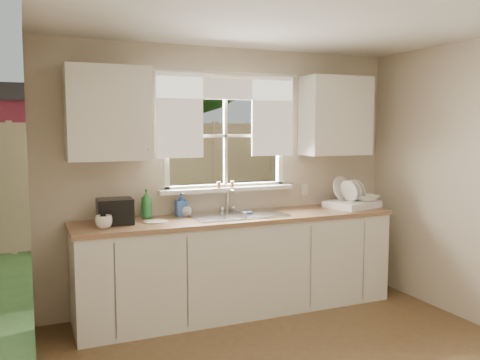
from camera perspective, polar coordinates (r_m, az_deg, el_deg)
name	(u,v)px	position (r m, az deg, el deg)	size (l,w,h in m)	color
room_walls	(350,209)	(3.19, 12.20, -3.15)	(3.62, 4.02, 2.50)	beige
window	(226,153)	(4.98, -1.58, 3.08)	(1.38, 0.16, 1.06)	white
curtains	(228,106)	(4.93, -1.38, 8.26)	(1.50, 0.03, 0.81)	white
base_cabinets	(239,265)	(4.86, -0.14, -9.58)	(3.00, 0.62, 0.87)	white
countertop	(239,218)	(4.75, -0.14, -4.29)	(3.04, 0.65, 0.04)	#976D4B
upper_cabinet_left	(108,114)	(4.51, -14.59, 7.23)	(0.70, 0.33, 0.80)	white
upper_cabinet_right	(336,116)	(5.36, 10.73, 7.07)	(0.70, 0.33, 0.80)	white
wall_outlet	(304,190)	(5.39, 7.23, -1.09)	(0.08, 0.01, 0.12)	beige
sill_jars	(226,184)	(4.94, -1.64, -0.50)	(0.18, 0.04, 0.06)	brown
backyard	(141,47)	(11.44, -11.04, 14.49)	(20.00, 10.00, 6.13)	#335421
sink	(237,223)	(4.79, -0.29, -4.84)	(0.88, 0.52, 0.40)	#B7B7BC
dish_rack	(352,201)	(5.37, 12.43, -2.37)	(0.60, 0.51, 0.32)	white
bowl	(366,198)	(5.41, 14.00, -1.96)	(0.24, 0.24, 0.06)	white
soap_bottle_a	(147,204)	(4.68, -10.46, -2.65)	(0.10, 0.10, 0.27)	#287C36
soap_bottle_b	(181,204)	(4.75, -6.62, -2.75)	(0.10, 0.10, 0.22)	blue
soap_bottle_c	(186,208)	(4.75, -6.13, -3.19)	(0.11, 0.11, 0.15)	beige
saucer	(156,222)	(4.49, -9.45, -4.63)	(0.20, 0.20, 0.01)	white
cup	(104,222)	(4.30, -15.05, -4.57)	(0.14, 0.14, 0.11)	white
black_appliance	(115,211)	(4.48, -13.88, -3.42)	(0.30, 0.26, 0.22)	black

